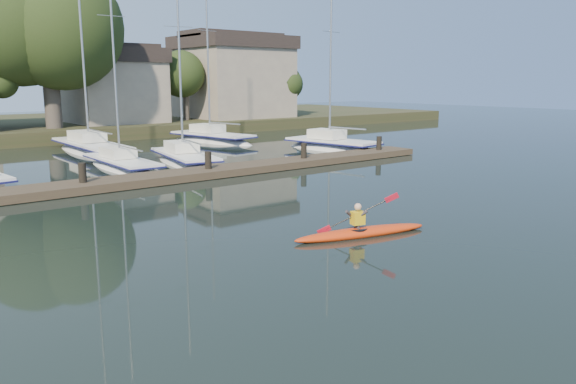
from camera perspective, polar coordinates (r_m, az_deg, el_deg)
ground at (r=14.81m, az=9.82°, el=-6.80°), size 160.00×160.00×0.00m
kayak at (r=16.84m, az=7.42°, el=-3.90°), size 4.43×1.69×1.41m
dock at (r=25.97m, az=-13.79°, el=1.31°), size 34.00×2.00×1.80m
sailboat_2 at (r=30.67m, az=-16.49°, el=1.97°), size 1.95×8.04×13.28m
sailboat_3 at (r=31.78m, az=-10.45°, el=2.51°), size 3.44×8.19×12.81m
sailboat_4 at (r=37.62m, az=4.48°, el=3.97°), size 3.59×8.12×13.32m
sailboat_6 at (r=38.05m, az=-19.34°, el=3.46°), size 2.45×11.15×17.70m
sailboat_7 at (r=42.67m, az=-7.69°, el=4.78°), size 3.92×9.00×14.07m
shore at (r=51.09m, az=-24.90°, el=8.77°), size 90.00×25.25×12.75m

